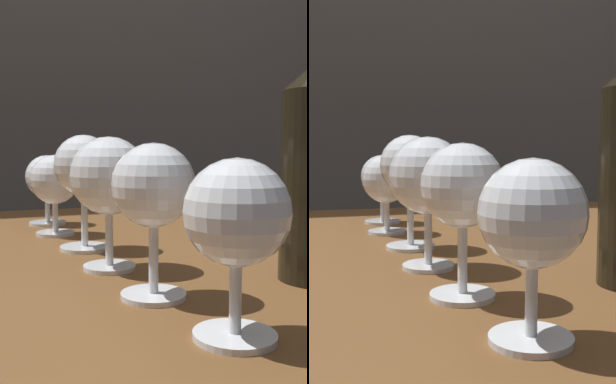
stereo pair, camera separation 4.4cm
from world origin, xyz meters
The scene contains 8 objects.
back_wall centered at (0.00, 0.92, 1.30)m, with size 5.00×0.08×2.60m, color #59544F.
dining_table centered at (0.00, 0.00, 0.65)m, with size 1.15×0.92×0.75m.
wine_glass_rose centered at (-0.03, -0.34, 0.84)m, with size 0.08×0.08×0.13m.
wine_glass_port centered at (-0.05, -0.23, 0.85)m, with size 0.08×0.08×0.14m.
wine_glass_white centered at (-0.06, -0.11, 0.85)m, with size 0.09×0.09×0.15m.
wine_glass_chardonnay centered at (-0.07, 0.01, 0.86)m, with size 0.08×0.08×0.15m.
wine_glass_cabernet centered at (-0.09, 0.13, 0.83)m, with size 0.08×0.08×0.13m.
wine_glass_amber centered at (-0.08, 0.24, 0.83)m, with size 0.08×0.08×0.12m.
Camera 1 is at (-0.21, -0.64, 0.89)m, focal length 45.95 mm.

